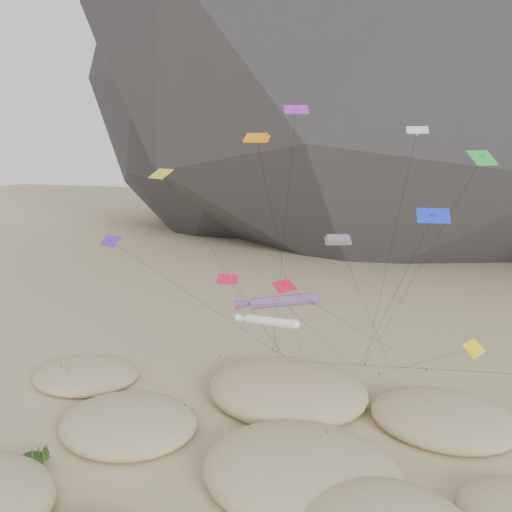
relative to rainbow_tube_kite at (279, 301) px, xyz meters
The scene contains 9 objects.
ground 16.83m from the rainbow_tube_kite, 87.27° to the right, with size 500.00×500.00×0.00m, color #CCB789.
dunes 13.17m from the rainbow_tube_kite, 89.03° to the right, with size 52.00×36.41×4.02m.
dune_grass 13.81m from the rainbow_tube_kite, 90.79° to the right, with size 42.64×28.81×1.56m.
kite_stakes 14.41m from the rainbow_tube_kite, 76.66° to the left, with size 23.43×5.28×0.30m.
rainbow_tube_kite is the anchor object (origin of this frame).
white_tube_kite 6.61m from the rainbow_tube_kite, 82.47° to the right, with size 5.80×14.45×11.30m.
orange_parafoil 14.92m from the rainbow_tube_kite, 148.28° to the left, with size 3.02×12.47×25.73m.
multi_parafoil 7.87m from the rainbow_tube_kite, ahead, with size 5.72×13.66×16.81m.
delta_kites 9.27m from the rainbow_tube_kite, 17.89° to the right, with size 35.82×19.20×27.90m.
Camera 1 is at (11.10, -29.86, 24.37)m, focal length 35.00 mm.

